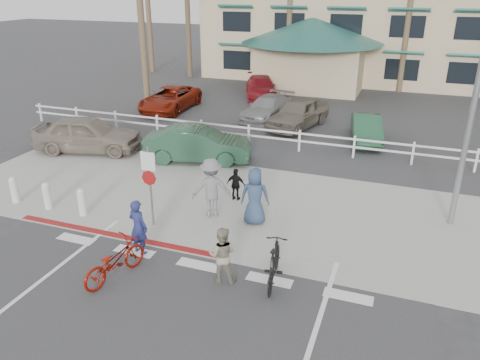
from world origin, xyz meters
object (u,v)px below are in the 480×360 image
at_px(sign_post, 150,183).
at_px(bike_black, 274,263).
at_px(bike_red, 114,261).
at_px(car_white_sedan, 198,144).
at_px(car_red_compact, 87,134).

distance_m(sign_post, bike_black, 4.79).
distance_m(sign_post, bike_red, 3.06).
relative_size(bike_red, bike_black, 1.04).
bearing_deg(car_white_sedan, bike_red, 176.12).
distance_m(bike_red, car_white_sedan, 8.70).
height_order(bike_red, bike_black, bike_black).
xyz_separation_m(sign_post, car_white_sedan, (-1.08, 5.68, -0.71)).
xyz_separation_m(sign_post, bike_red, (0.54, -2.86, -0.94)).
height_order(bike_red, car_red_compact, car_red_compact).
bearing_deg(bike_red, bike_black, -147.67).
relative_size(bike_red, car_red_compact, 0.41).
bearing_deg(sign_post, car_white_sedan, 100.72).
bearing_deg(car_white_sedan, bike_black, -157.67).
height_order(sign_post, car_white_sedan, sign_post).
relative_size(sign_post, bike_red, 1.48).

